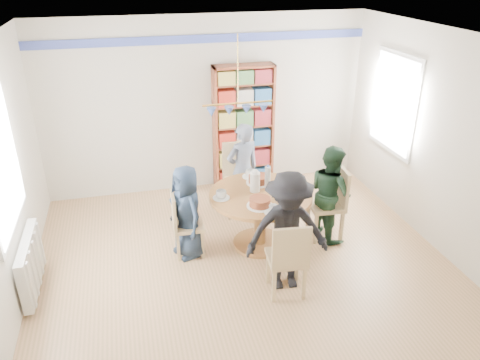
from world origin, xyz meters
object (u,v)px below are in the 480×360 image
object	(u,v)px
person_left	(187,212)
chair_far	(239,175)
person_right	(330,193)
person_near	(288,232)
chair_left	(182,221)
dining_table	(260,207)
person_far	(243,170)
chair_right	(332,200)
bookshelf	(243,129)
radiator	(31,264)
chair_near	(288,257)

from	to	relation	value
person_left	chair_far	bearing A→B (deg)	116.88
person_left	person_right	world-z (taller)	person_right
chair_far	person_near	bearing A→B (deg)	-87.70
chair_left	person_near	xyz separation A→B (m)	(1.04, -0.92, 0.24)
dining_table	person_far	xyz separation A→B (m)	(-0.01, 0.87, 0.13)
chair_far	person_far	size ratio (longest dim) A/B	0.75
dining_table	chair_far	bearing A→B (deg)	91.70
chair_left	chair_right	bearing A→B (deg)	-1.50
chair_far	chair_right	bearing A→B (deg)	-44.54
chair_left	bookshelf	bearing A→B (deg)	54.66
person_left	person_right	distance (m)	1.88
radiator	person_right	world-z (taller)	person_right
dining_table	person_left	distance (m)	0.93
dining_table	bookshelf	world-z (taller)	bookshelf
chair_left	person_left	distance (m)	0.15
chair_left	person_far	xyz separation A→B (m)	(0.99, 0.83, 0.22)
radiator	person_near	bearing A→B (deg)	-12.49
chair_left	chair_right	size ratio (longest dim) A/B	0.87
person_far	bookshelf	bearing A→B (deg)	-121.32
person_near	bookshelf	world-z (taller)	bookshelf
person_left	person_far	bearing A→B (deg)	112.57
radiator	person_left	bearing A→B (deg)	9.06
chair_near	chair_left	bearing A→B (deg)	132.23
chair_far	person_right	size ratio (longest dim) A/B	0.80
chair_right	chair_far	bearing A→B (deg)	135.46
radiator	dining_table	bearing A→B (deg)	5.58
chair_left	chair_near	distance (m)	1.48
person_left	bookshelf	xyz separation A→B (m)	(1.17, 1.75, 0.37)
chair_left	person_left	xyz separation A→B (m)	(0.06, -0.02, 0.14)
person_right	person_far	world-z (taller)	person_far
chair_near	bookshelf	distance (m)	2.88
person_far	person_near	bearing A→B (deg)	75.54
dining_table	person_far	world-z (taller)	person_far
chair_far	person_left	world-z (taller)	person_left
radiator	chair_left	world-z (taller)	chair_left
dining_table	chair_far	distance (m)	0.99
bookshelf	chair_right	bearing A→B (deg)	-67.31
radiator	chair_far	world-z (taller)	chair_far
person_right	person_near	bearing A→B (deg)	123.38
chair_right	chair_far	size ratio (longest dim) A/B	0.95
radiator	chair_far	bearing A→B (deg)	24.88
chair_near	person_near	bearing A→B (deg)	76.42
bookshelf	chair_far	bearing A→B (deg)	-108.62
chair_far	radiator	bearing A→B (deg)	-155.12
radiator	chair_near	bearing A→B (deg)	-16.18
dining_table	chair_near	distance (m)	1.06
radiator	chair_right	world-z (taller)	chair_right
dining_table	bookshelf	bearing A→B (deg)	82.40
radiator	person_right	bearing A→B (deg)	4.03
person_right	person_near	size ratio (longest dim) A/B	0.91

